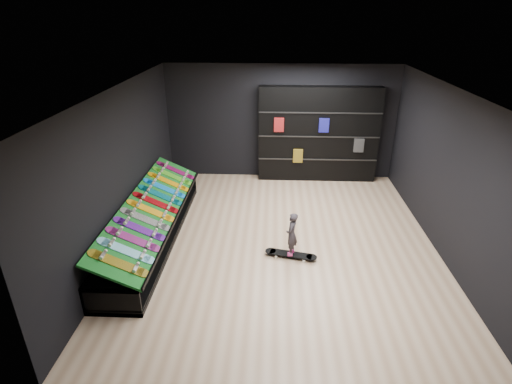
{
  "coord_description": "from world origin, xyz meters",
  "views": [
    {
      "loc": [
        -0.18,
        -6.82,
        4.26
      ],
      "look_at": [
        -0.5,
        0.2,
        1.0
      ],
      "focal_mm": 28.0,
      "sensor_mm": 36.0,
      "label": 1
    }
  ],
  "objects_px": {
    "display_rack": "(153,228)",
    "child": "(291,242)",
    "back_shelving": "(318,135)",
    "floor_skateboard": "(291,255)"
  },
  "relations": [
    {
      "from": "back_shelving",
      "to": "child",
      "type": "relative_size",
      "value": 6.15
    },
    {
      "from": "display_rack",
      "to": "child",
      "type": "height_order",
      "value": "child"
    },
    {
      "from": "display_rack",
      "to": "child",
      "type": "distance_m",
      "value": 2.79
    },
    {
      "from": "back_shelving",
      "to": "floor_skateboard",
      "type": "distance_m",
      "value": 4.11
    },
    {
      "from": "back_shelving",
      "to": "floor_skateboard",
      "type": "height_order",
      "value": "back_shelving"
    },
    {
      "from": "display_rack",
      "to": "floor_skateboard",
      "type": "distance_m",
      "value": 2.79
    },
    {
      "from": "display_rack",
      "to": "child",
      "type": "xyz_separation_m",
      "value": [
        2.73,
        -0.54,
        0.09
      ]
    },
    {
      "from": "display_rack",
      "to": "child",
      "type": "relative_size",
      "value": 8.94
    },
    {
      "from": "child",
      "to": "display_rack",
      "type": "bearing_deg",
      "value": -87.61
    },
    {
      "from": "back_shelving",
      "to": "child",
      "type": "distance_m",
      "value": 4.04
    }
  ]
}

